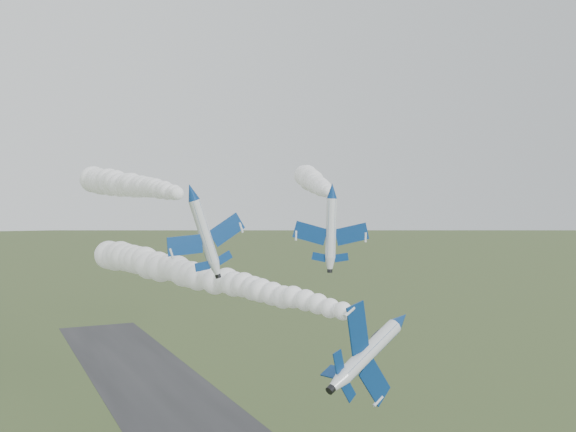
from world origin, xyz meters
name	(u,v)px	position (x,y,z in m)	size (l,w,h in m)	color
jet_lead	(401,320)	(5.03, -4.63, 28.37)	(6.22, 13.10, 10.04)	silver
smoke_trail_jet_lead	(204,277)	(-5.45, 28.55, 29.93)	(5.01, 62.73, 5.01)	white
jet_pair_left	(192,192)	(-10.24, 18.77, 41.92)	(10.09, 12.71, 4.12)	silver
smoke_trail_jet_pair_left	(127,184)	(-12.50, 47.69, 43.63)	(5.11, 51.80, 5.11)	white
jet_pair_right	(332,191)	(10.43, 19.51, 42.27)	(10.56, 12.09, 3.13)	silver
smoke_trail_jet_pair_right	(314,182)	(26.66, 55.83, 44.88)	(5.32, 73.60, 5.32)	white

